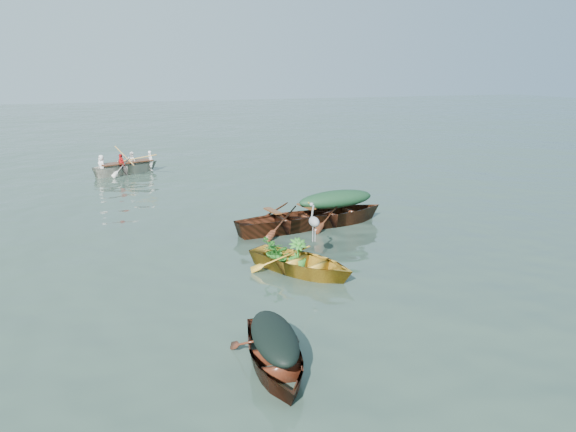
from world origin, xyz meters
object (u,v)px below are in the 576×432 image
(open_wooden_boat, at_px, (290,231))
(heron, at_px, (314,228))
(green_tarp_boat, at_px, (335,224))
(dark_covered_boat, at_px, (275,368))
(rowed_boat, at_px, (128,174))
(yellow_dinghy, at_px, (301,273))

(open_wooden_boat, relative_size, heron, 4.92)
(open_wooden_boat, xyz_separation_m, heron, (-0.53, -2.98, 0.93))
(green_tarp_boat, distance_m, open_wooden_boat, 1.55)
(green_tarp_boat, height_order, heron, heron)
(dark_covered_boat, height_order, rowed_boat, rowed_boat)
(heron, bearing_deg, yellow_dinghy, -174.81)
(green_tarp_boat, relative_size, heron, 4.87)
(open_wooden_boat, xyz_separation_m, rowed_boat, (-3.52, 11.00, 0.00))
(dark_covered_boat, distance_m, green_tarp_boat, 8.56)
(open_wooden_boat, bearing_deg, green_tarp_boat, -91.28)
(green_tarp_boat, bearing_deg, open_wooden_boat, 90.00)
(rowed_boat, bearing_deg, dark_covered_boat, 158.91)
(yellow_dinghy, bearing_deg, green_tarp_boat, 23.28)
(yellow_dinghy, xyz_separation_m, dark_covered_boat, (-1.98, -3.79, 0.00))
(rowed_boat, bearing_deg, yellow_dinghy, 167.23)
(yellow_dinghy, relative_size, rowed_boat, 0.80)
(heron, bearing_deg, rowed_boat, 71.19)
(dark_covered_boat, bearing_deg, open_wooden_boat, 75.11)
(dark_covered_boat, xyz_separation_m, heron, (2.43, 4.11, 0.93))
(green_tarp_boat, height_order, rowed_boat, green_tarp_boat)
(rowed_boat, bearing_deg, open_wooden_boat, 174.90)
(yellow_dinghy, distance_m, rowed_boat, 14.53)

